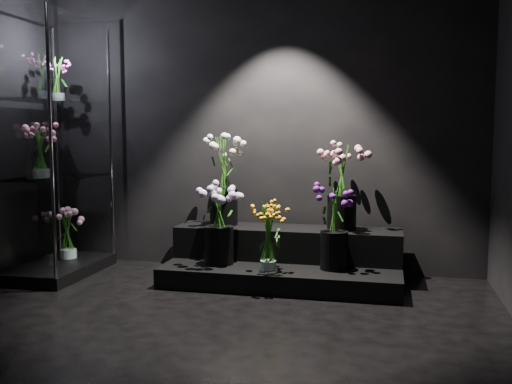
% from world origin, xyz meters
% --- Properties ---
extents(floor, '(4.00, 4.00, 0.00)m').
position_xyz_m(floor, '(0.00, 0.00, 0.00)').
color(floor, black).
rests_on(floor, ground).
extents(wall_back, '(4.00, 0.00, 4.00)m').
position_xyz_m(wall_back, '(0.00, 2.00, 1.40)').
color(wall_back, black).
rests_on(wall_back, floor).
extents(display_riser, '(1.94, 0.86, 0.43)m').
position_xyz_m(display_riser, '(0.32, 1.61, 0.18)').
color(display_riser, black).
rests_on(display_riser, floor).
extents(display_case, '(0.61, 1.01, 2.23)m').
position_xyz_m(display_case, '(-1.68, 1.35, 1.12)').
color(display_case, black).
rests_on(display_case, floor).
extents(bouquet_orange_bells, '(0.34, 0.34, 0.56)m').
position_xyz_m(bouquet_orange_bells, '(0.24, 1.28, 0.45)').
color(bouquet_orange_bells, white).
rests_on(bouquet_orange_bells, display_riser).
extents(bouquet_lilac, '(0.39, 0.39, 0.67)m').
position_xyz_m(bouquet_lilac, '(-0.20, 1.39, 0.56)').
color(bouquet_lilac, black).
rests_on(bouquet_lilac, display_riser).
extents(bouquet_purple, '(0.38, 0.38, 0.66)m').
position_xyz_m(bouquet_purple, '(0.75, 1.42, 0.53)').
color(bouquet_purple, black).
rests_on(bouquet_purple, display_riser).
extents(bouquet_cream_roses, '(0.48, 0.48, 0.77)m').
position_xyz_m(bouquet_cream_roses, '(-0.27, 1.76, 0.88)').
color(bouquet_cream_roses, black).
rests_on(bouquet_cream_roses, display_riser).
extents(bouquet_pink_roses, '(0.41, 0.41, 0.73)m').
position_xyz_m(bouquet_pink_roses, '(0.78, 1.73, 0.85)').
color(bouquet_pink_roses, black).
rests_on(bouquet_pink_roses, display_riser).
extents(bouquet_case_pink, '(0.29, 0.29, 0.45)m').
position_xyz_m(bouquet_case_pink, '(-1.70, 1.18, 1.10)').
color(bouquet_case_pink, white).
rests_on(bouquet_case_pink, display_case).
extents(bouquet_case_magenta, '(0.25, 0.25, 0.38)m').
position_xyz_m(bouquet_case_magenta, '(-1.70, 1.48, 1.73)').
color(bouquet_case_magenta, white).
rests_on(bouquet_case_magenta, display_case).
extents(bouquet_case_base_pink, '(0.42, 0.42, 0.46)m').
position_xyz_m(bouquet_case_base_pink, '(-1.69, 1.54, 0.34)').
color(bouquet_case_base_pink, white).
rests_on(bouquet_case_base_pink, display_case).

